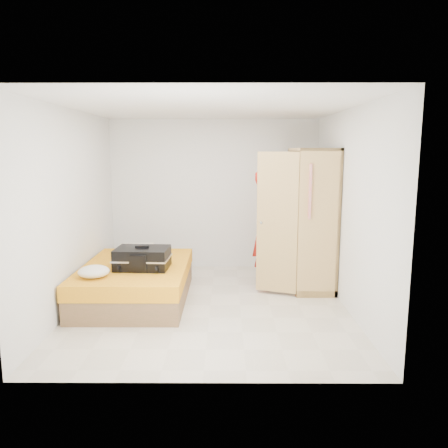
{
  "coord_description": "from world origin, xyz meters",
  "views": [
    {
      "loc": [
        0.21,
        -5.63,
        2.07
      ],
      "look_at": [
        0.18,
        0.68,
        1.0
      ],
      "focal_mm": 35.0,
      "sensor_mm": 36.0,
      "label": 1
    }
  ],
  "objects_px": {
    "bed": "(136,282)",
    "wardrobe": "(308,222)",
    "round_cushion": "(94,272)",
    "suitcase": "(142,258)",
    "person": "(268,229)"
  },
  "relations": [
    {
      "from": "person",
      "to": "suitcase",
      "type": "distance_m",
      "value": 1.97
    },
    {
      "from": "bed",
      "to": "wardrobe",
      "type": "height_order",
      "value": "wardrobe"
    },
    {
      "from": "round_cushion",
      "to": "wardrobe",
      "type": "bearing_deg",
      "value": 23.13
    },
    {
      "from": "bed",
      "to": "suitcase",
      "type": "bearing_deg",
      "value": -53.41
    },
    {
      "from": "bed",
      "to": "person",
      "type": "relative_size",
      "value": 1.13
    },
    {
      "from": "person",
      "to": "suitcase",
      "type": "height_order",
      "value": "person"
    },
    {
      "from": "bed",
      "to": "round_cushion",
      "type": "bearing_deg",
      "value": -122.7
    },
    {
      "from": "wardrobe",
      "to": "person",
      "type": "relative_size",
      "value": 1.18
    },
    {
      "from": "bed",
      "to": "wardrobe",
      "type": "relative_size",
      "value": 0.96
    },
    {
      "from": "wardrobe",
      "to": "bed",
      "type": "bearing_deg",
      "value": -165.98
    },
    {
      "from": "round_cushion",
      "to": "bed",
      "type": "bearing_deg",
      "value": 57.3
    },
    {
      "from": "bed",
      "to": "person",
      "type": "height_order",
      "value": "person"
    },
    {
      "from": "bed",
      "to": "person",
      "type": "xyz_separation_m",
      "value": [
        1.9,
        0.66,
        0.64
      ]
    },
    {
      "from": "suitcase",
      "to": "round_cushion",
      "type": "bearing_deg",
      "value": -138.09
    },
    {
      "from": "wardrobe",
      "to": "round_cushion",
      "type": "bearing_deg",
      "value": -156.87
    }
  ]
}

